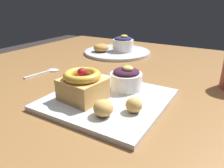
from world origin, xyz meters
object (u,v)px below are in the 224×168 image
Objects in this scene: cake_slice at (83,86)px; berry_ramekin at (126,79)px; back_pastry at (101,48)px; fritter_front at (134,105)px; spoon at (47,72)px; front_plate at (108,99)px; back_ramekin at (123,44)px; fritter_middle at (103,108)px; back_plate at (117,52)px.

cake_slice is 0.12m from berry_ramekin.
cake_slice reaches higher than back_pastry.
fritter_front is 0.29× the size of spoon.
fritter_front reaches higher than front_plate.
spoon is at bearing -104.62° from back_ramekin.
back_pastry is (-0.32, 0.47, 0.00)m from fritter_middle.
berry_ramekin is at bearing -83.34° from spoon.
fritter_middle reaches higher than back_plate.
spoon is (-0.31, 0.01, -0.04)m from berry_ramekin.
berry_ramekin is 2.30× the size of fritter_front.
cake_slice reaches higher than spoon.
back_ramekin is 0.10m from back_pastry.
berry_ramekin is 0.31m from spoon.
back_pastry is at bearing -142.52° from back_ramekin.
cake_slice is 2.49× the size of fritter_middle.
cake_slice is 0.49m from back_pastry.
cake_slice is 0.28m from spoon.
fritter_middle reaches higher than front_plate.
front_plate is at bearing -54.44° from back_pastry.
back_pastry is (-0.08, -0.06, -0.02)m from back_ramekin.
berry_ramekin is at bearing -60.77° from back_ramekin.
fritter_front is 0.57m from back_ramekin.
fritter_front is (0.09, -0.03, 0.02)m from front_plate.
front_plate is 3.25× the size of berry_ramekin.
front_plate is at bearing -66.08° from back_ramekin.
back_pastry reaches higher than back_plate.
berry_ramekin is 0.44m from back_ramekin.
back_plate is at bearing 122.55° from berry_ramekin.
back_ramekin is 0.39m from spoon.
back_ramekin is 1.37× the size of back_pastry.
berry_ramekin reaches higher than fritter_front.
back_pastry is (-0.28, 0.39, 0.02)m from front_plate.
fritter_front is 0.12× the size of back_plate.
back_plate is 4.38× the size of back_pastry.
berry_ramekin reaches higher than back_plate.
front_plate is at bearing -96.48° from spoon.
back_ramekin is (-0.20, 0.45, 0.04)m from front_plate.
fritter_front is 0.07m from fritter_middle.
berry_ramekin is 2.01× the size of fritter_middle.
front_plate reaches higher than spoon.
back_pastry is at bearing 132.34° from berry_ramekin.
cake_slice reaches higher than fritter_front.
back_pastry reaches higher than spoon.
cake_slice is at bearing -177.83° from fritter_front.
berry_ramekin is at bearing -47.66° from back_pastry.
cake_slice is 1.24× the size of berry_ramekin.
berry_ramekin is at bearing -57.45° from back_plate.
spoon is at bearing 163.28° from fritter_front.
cake_slice is 0.35× the size of back_plate.
back_pastry is 0.31m from spoon.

